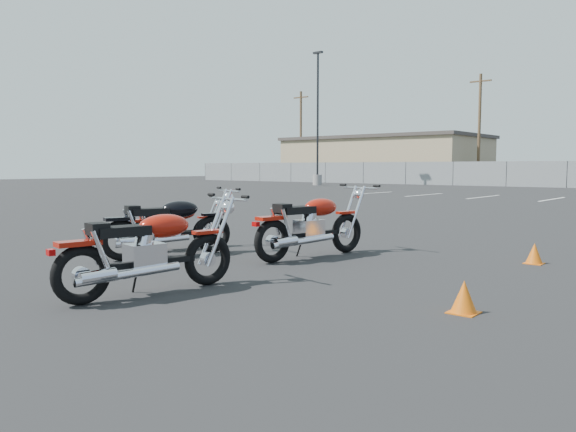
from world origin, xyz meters
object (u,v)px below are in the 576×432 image
Objects in this scene: motorcycle_second_black at (169,226)px; motorcycle_third_red at (312,225)px; motorcycle_rear_red at (149,250)px; motorcycle_front_red at (173,226)px.

motorcycle_second_black is 0.95× the size of motorcycle_third_red.
motorcycle_rear_red reaches higher than motorcycle_second_black.
motorcycle_third_red reaches higher than motorcycle_rear_red.
motorcycle_third_red is 1.04× the size of motorcycle_rear_red.
motorcycle_second_black is at bearing -142.41° from motorcycle_third_red.
motorcycle_second_black is at bearing -43.46° from motorcycle_front_red.
motorcycle_rear_red is (0.16, -3.16, -0.02)m from motorcycle_third_red.
motorcycle_front_red is 3.37m from motorcycle_rear_red.
motorcycle_third_red reaches higher than motorcycle_front_red.
motorcycle_second_black reaches higher than motorcycle_front_red.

